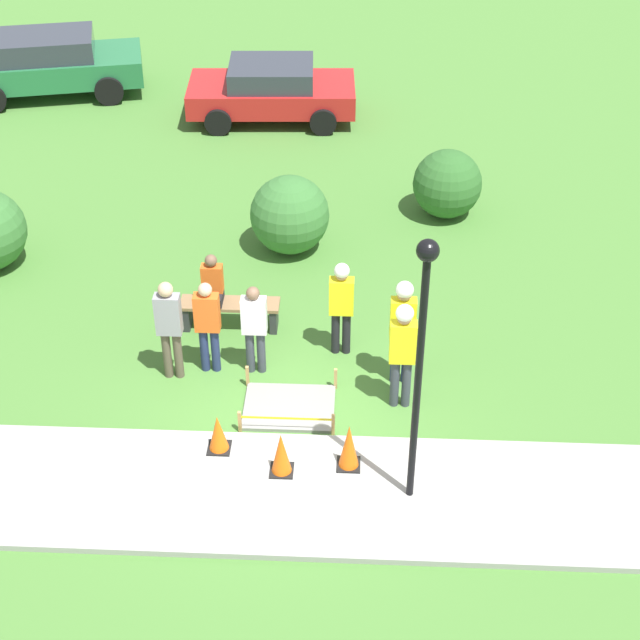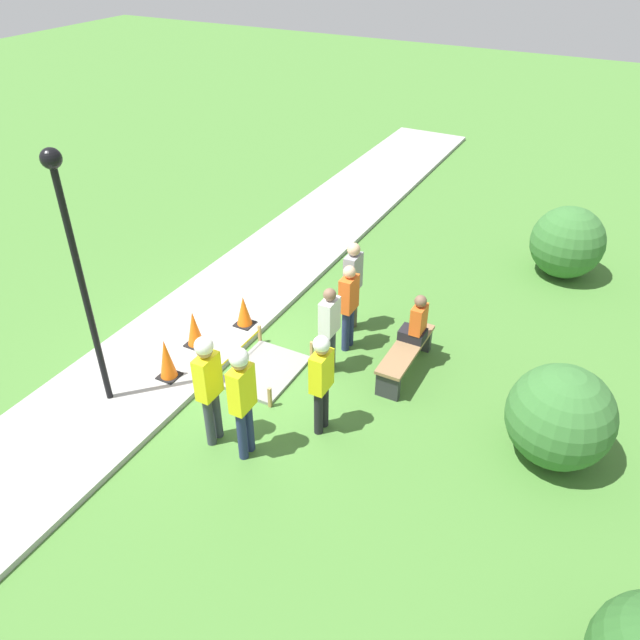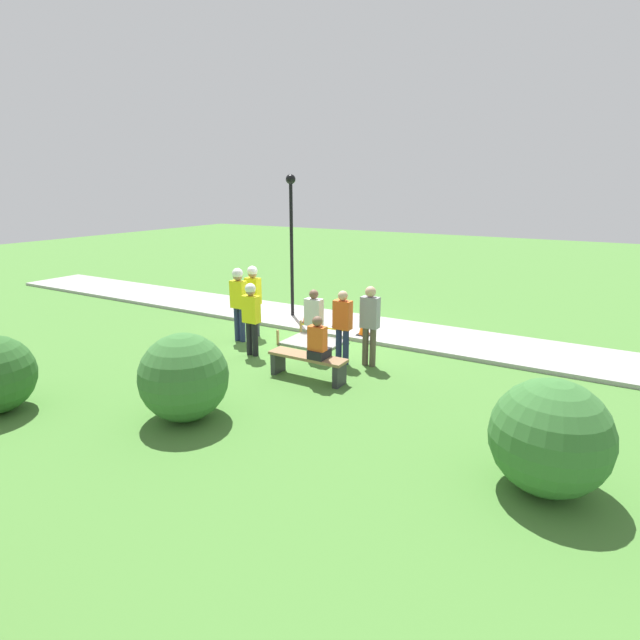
{
  "view_description": "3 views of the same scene",
  "coord_description": "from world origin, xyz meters",
  "px_view_note": "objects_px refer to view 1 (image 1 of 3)",
  "views": [
    {
      "loc": [
        0.99,
        -10.86,
        10.07
      ],
      "look_at": [
        0.4,
        1.92,
        0.84
      ],
      "focal_mm": 55.0,
      "sensor_mm": 36.0,
      "label": 1
    },
    {
      "loc": [
        7.0,
        5.48,
        6.8
      ],
      "look_at": [
        -0.56,
        1.48,
        1.03
      ],
      "focal_mm": 35.0,
      "sensor_mm": 36.0,
      "label": 2
    },
    {
      "loc": [
        -6.36,
        11.09,
        3.91
      ],
      "look_at": [
        -0.54,
        1.18,
        0.81
      ],
      "focal_mm": 28.0,
      "sensor_mm": 36.0,
      "label": 3
    }
  ],
  "objects_px": {
    "traffic_cone_sidewalk_edge": "(349,446)",
    "parked_car_red": "(272,90)",
    "worker_supervisor": "(403,322)",
    "bystander_in_white_shirt": "(169,324)",
    "lamppost_near": "(421,340)",
    "traffic_cone_far_patch": "(281,453)",
    "parked_car_green": "(50,63)",
    "traffic_cone_near_patch": "(218,433)",
    "worker_trainee": "(341,301)",
    "bystander_in_orange_shirt": "(208,322)",
    "person_seated_on_bench": "(212,283)",
    "worker_assistant": "(403,346)",
    "bystander_in_gray_shirt": "(254,325)",
    "park_bench": "(230,310)"
  },
  "relations": [
    {
      "from": "park_bench",
      "to": "bystander_in_white_shirt",
      "type": "height_order",
      "value": "bystander_in_white_shirt"
    },
    {
      "from": "traffic_cone_near_patch",
      "to": "worker_supervisor",
      "type": "bearing_deg",
      "value": 34.15
    },
    {
      "from": "lamppost_near",
      "to": "parked_car_green",
      "type": "distance_m",
      "value": 16.57
    },
    {
      "from": "worker_assistant",
      "to": "parked_car_red",
      "type": "height_order",
      "value": "worker_assistant"
    },
    {
      "from": "person_seated_on_bench",
      "to": "worker_assistant",
      "type": "bearing_deg",
      "value": -31.95
    },
    {
      "from": "person_seated_on_bench",
      "to": "parked_car_red",
      "type": "distance_m",
      "value": 8.7
    },
    {
      "from": "parked_car_red",
      "to": "traffic_cone_near_patch",
      "type": "bearing_deg",
      "value": -91.56
    },
    {
      "from": "traffic_cone_near_patch",
      "to": "worker_trainee",
      "type": "relative_size",
      "value": 0.35
    },
    {
      "from": "bystander_in_gray_shirt",
      "to": "parked_car_red",
      "type": "relative_size",
      "value": 0.4
    },
    {
      "from": "traffic_cone_far_patch",
      "to": "park_bench",
      "type": "relative_size",
      "value": 0.41
    },
    {
      "from": "bystander_in_gray_shirt",
      "to": "worker_assistant",
      "type": "bearing_deg",
      "value": -17.75
    },
    {
      "from": "park_bench",
      "to": "bystander_in_gray_shirt",
      "type": "xyz_separation_m",
      "value": [
        0.56,
        -1.18,
        0.56
      ]
    },
    {
      "from": "lamppost_near",
      "to": "traffic_cone_far_patch",
      "type": "bearing_deg",
      "value": 168.94
    },
    {
      "from": "person_seated_on_bench",
      "to": "bystander_in_gray_shirt",
      "type": "xyz_separation_m",
      "value": [
        0.84,
        -1.23,
        0.05
      ]
    },
    {
      "from": "worker_trainee",
      "to": "bystander_in_orange_shirt",
      "type": "distance_m",
      "value": 2.19
    },
    {
      "from": "traffic_cone_near_patch",
      "to": "bystander_in_orange_shirt",
      "type": "distance_m",
      "value": 2.09
    },
    {
      "from": "worker_assistant",
      "to": "worker_trainee",
      "type": "distance_m",
      "value": 1.63
    },
    {
      "from": "traffic_cone_near_patch",
      "to": "lamppost_near",
      "type": "height_order",
      "value": "lamppost_near"
    },
    {
      "from": "worker_supervisor",
      "to": "parked_car_red",
      "type": "distance_m",
      "value": 10.51
    },
    {
      "from": "traffic_cone_far_patch",
      "to": "traffic_cone_sidewalk_edge",
      "type": "relative_size",
      "value": 0.94
    },
    {
      "from": "bystander_in_white_shirt",
      "to": "parked_car_red",
      "type": "distance_m",
      "value": 10.16
    },
    {
      "from": "bystander_in_gray_shirt",
      "to": "bystander_in_orange_shirt",
      "type": "bearing_deg",
      "value": -179.69
    },
    {
      "from": "traffic_cone_sidewalk_edge",
      "to": "parked_car_red",
      "type": "height_order",
      "value": "parked_car_red"
    },
    {
      "from": "traffic_cone_sidewalk_edge",
      "to": "parked_car_green",
      "type": "relative_size",
      "value": 0.15
    },
    {
      "from": "traffic_cone_near_patch",
      "to": "parked_car_green",
      "type": "xyz_separation_m",
      "value": [
        -6.01,
        13.14,
        0.41
      ]
    },
    {
      "from": "park_bench",
      "to": "lamppost_near",
      "type": "height_order",
      "value": "lamppost_near"
    },
    {
      "from": "worker_assistant",
      "to": "traffic_cone_near_patch",
      "type": "bearing_deg",
      "value": -155.15
    },
    {
      "from": "bystander_in_orange_shirt",
      "to": "bystander_in_white_shirt",
      "type": "xyz_separation_m",
      "value": [
        -0.57,
        -0.2,
        0.08
      ]
    },
    {
      "from": "bystander_in_gray_shirt",
      "to": "lamppost_near",
      "type": "height_order",
      "value": "lamppost_near"
    },
    {
      "from": "worker_supervisor",
      "to": "bystander_in_white_shirt",
      "type": "xyz_separation_m",
      "value": [
        -3.65,
        -0.04,
        -0.13
      ]
    },
    {
      "from": "traffic_cone_far_patch",
      "to": "parked_car_green",
      "type": "height_order",
      "value": "parked_car_green"
    },
    {
      "from": "traffic_cone_far_patch",
      "to": "traffic_cone_sidewalk_edge",
      "type": "distance_m",
      "value": 0.97
    },
    {
      "from": "bystander_in_white_shirt",
      "to": "parked_car_red",
      "type": "xyz_separation_m",
      "value": [
        0.73,
        10.13,
        -0.31
      ]
    },
    {
      "from": "traffic_cone_far_patch",
      "to": "traffic_cone_sidewalk_edge",
      "type": "height_order",
      "value": "traffic_cone_sidewalk_edge"
    },
    {
      "from": "worker_supervisor",
      "to": "bystander_in_white_shirt",
      "type": "height_order",
      "value": "worker_supervisor"
    },
    {
      "from": "traffic_cone_sidewalk_edge",
      "to": "parked_car_red",
      "type": "relative_size",
      "value": 0.18
    },
    {
      "from": "worker_supervisor",
      "to": "parked_car_green",
      "type": "bearing_deg",
      "value": 127.55
    },
    {
      "from": "worker_supervisor",
      "to": "bystander_in_gray_shirt",
      "type": "height_order",
      "value": "worker_supervisor"
    },
    {
      "from": "person_seated_on_bench",
      "to": "bystander_in_orange_shirt",
      "type": "relative_size",
      "value": 0.53
    },
    {
      "from": "worker_trainee",
      "to": "parked_car_red",
      "type": "height_order",
      "value": "worker_trainee"
    },
    {
      "from": "traffic_cone_far_patch",
      "to": "worker_trainee",
      "type": "distance_m",
      "value": 3.12
    },
    {
      "from": "traffic_cone_far_patch",
      "to": "worker_supervisor",
      "type": "distance_m",
      "value": 2.92
    },
    {
      "from": "traffic_cone_near_patch",
      "to": "worker_trainee",
      "type": "xyz_separation_m",
      "value": [
        1.71,
        2.55,
        0.63
      ]
    },
    {
      "from": "park_bench",
      "to": "worker_supervisor",
      "type": "relative_size",
      "value": 0.89
    },
    {
      "from": "traffic_cone_far_patch",
      "to": "bystander_in_orange_shirt",
      "type": "relative_size",
      "value": 0.42
    },
    {
      "from": "park_bench",
      "to": "person_seated_on_bench",
      "type": "relative_size",
      "value": 1.91
    },
    {
      "from": "worker_supervisor",
      "to": "parked_car_red",
      "type": "relative_size",
      "value": 0.47
    },
    {
      "from": "worker_assistant",
      "to": "bystander_in_white_shirt",
      "type": "height_order",
      "value": "worker_assistant"
    },
    {
      "from": "traffic_cone_far_patch",
      "to": "worker_assistant",
      "type": "height_order",
      "value": "worker_assistant"
    },
    {
      "from": "traffic_cone_sidewalk_edge",
      "to": "worker_trainee",
      "type": "xyz_separation_m",
      "value": [
        -0.2,
        2.81,
        0.56
      ]
    }
  ]
}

